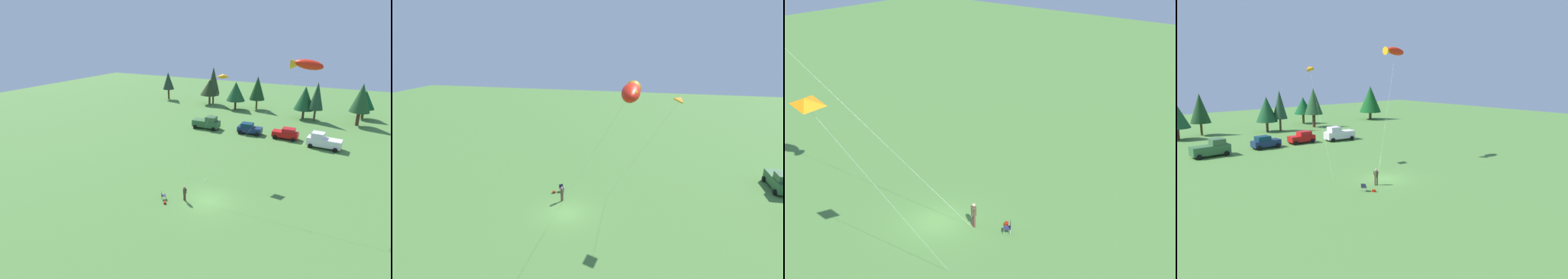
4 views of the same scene
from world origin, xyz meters
The scene contains 11 objects.
ground_plane centered at (0.00, 0.00, 0.00)m, with size 160.00×160.00×0.00m, color #4D7D39.
person_kite_flyer centered at (-2.31, -1.10, 1.02)m, with size 0.55×0.45×1.74m.
folding_chair centered at (-4.58, -1.89, 0.49)m, with size 0.67×0.67×0.82m.
backpack_on_grass centered at (-3.90, -2.59, 0.11)m, with size 0.32×0.22×0.22m, color #A41B07.
truck_green_flatbed centered at (-10.72, 23.45, 1.10)m, with size 5.07×2.56×2.34m.
car_navy_hatch centered at (-2.76, 23.88, 0.95)m, with size 4.25×2.32×1.89m.
car_red_sedan centered at (3.58, 23.96, 0.95)m, with size 4.23×2.26×1.89m.
truck_white_pickup centered at (9.52, 22.21, 1.10)m, with size 5.17×2.79×2.34m.
treeline_distant centered at (3.55, 40.53, 4.71)m, with size 65.95×9.80×9.06m.
kite_large_fish centered at (7.45, 6.81, 13.99)m, with size 11.40×8.43×14.67m.
kite_delta_orange centered at (-2.88, 10.55, 11.78)m, with size 2.31×7.69×12.19m.
Camera 4 is at (-26.79, -29.39, 11.58)m, focal length 35.00 mm.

